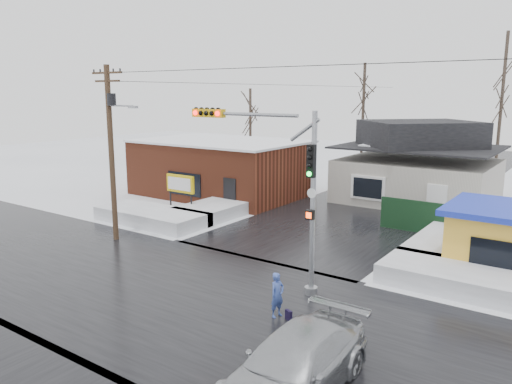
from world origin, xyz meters
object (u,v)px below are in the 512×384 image
Objects in this scene: marquee_sign at (180,185)px; kiosk at (503,239)px; utility_pole at (112,143)px; pedestrian at (277,295)px; car at (295,366)px; traffic_signal at (277,175)px.

kiosk reaches higher than marquee_sign.
marquee_sign is at bearing 100.13° from utility_pole.
car is at bearing -129.72° from pedestrian.
marquee_sign is 0.46× the size of car.
pedestrian is at bearing -120.34° from kiosk.
car is at bearing -23.64° from utility_pole.
utility_pole reaches higher than traffic_signal.
marquee_sign is (-11.43, 6.53, -2.62)m from traffic_signal.
kiosk is (7.07, 7.03, -3.08)m from traffic_signal.
marquee_sign is 18.51m from kiosk.
car is (2.80, -3.55, 0.01)m from pedestrian.
utility_pole reaches higher than marquee_sign.
pedestrian is at bearing -13.68° from utility_pole.
traffic_signal is at bearing -135.16° from kiosk.
kiosk is 13.24m from car.
car is (-2.70, -12.94, -0.67)m from kiosk.
utility_pole reaches higher than pedestrian.
traffic_signal reaches higher than car.
marquee_sign is 0.55× the size of kiosk.
marquee_sign is at bearing 150.28° from traffic_signal.
utility_pole is 3.53× the size of marquee_sign.
traffic_signal reaches higher than pedestrian.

